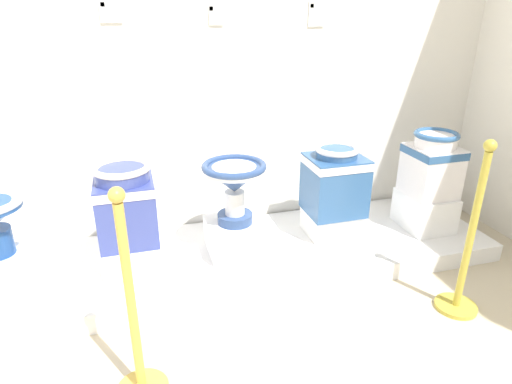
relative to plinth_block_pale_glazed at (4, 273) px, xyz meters
name	(u,v)px	position (x,y,z in m)	size (l,w,h in m)	color
wall_back	(217,14)	(1.37, 0.53, 1.33)	(4.21, 0.06, 3.07)	white
display_platform	(240,257)	(1.37, 0.03, -0.14)	(3.39, 0.90, 0.12)	white
plinth_block_pale_glazed	(4,273)	(0.00, 0.00, 0.00)	(0.36, 0.30, 0.17)	white
plinth_block_slender_white	(132,252)	(0.70, 0.04, 0.00)	(0.34, 0.34, 0.17)	white
antique_toilet_slender_white	(126,202)	(0.70, 0.04, 0.34)	(0.34, 0.33, 0.48)	#394693
plinth_block_squat_floral	(235,236)	(1.34, 0.02, 0.02)	(0.35, 0.35, 0.20)	white
antique_toilet_squat_floral	(234,180)	(1.34, 0.02, 0.40)	(0.39, 0.39, 0.40)	navy
plinth_block_tall_cobalt	(332,222)	(2.04, 0.08, 0.00)	(0.35, 0.31, 0.16)	white
antique_toilet_tall_cobalt	(335,179)	(2.04, 0.08, 0.32)	(0.38, 0.34, 0.47)	#2F588E
plinth_block_rightmost	(424,210)	(2.72, -0.02, 0.04)	(0.30, 0.37, 0.25)	white
antique_toilet_rightmost	(432,163)	(2.72, -0.02, 0.40)	(0.31, 0.32, 0.45)	white
info_placard_second	(110,11)	(0.73, 0.50, 1.35)	(0.13, 0.01, 0.12)	white
info_placard_third	(216,15)	(1.36, 0.50, 1.33)	(0.09, 0.01, 0.12)	white
info_placard_fourth	(316,13)	(2.03, 0.50, 1.34)	(0.11, 0.01, 0.16)	white
stanchion_post_near_left	(135,335)	(0.70, -0.86, 0.12)	(0.23, 0.23, 0.99)	gold
stanchion_post_near_right	(466,259)	(2.44, -0.75, 0.12)	(0.23, 0.23, 0.99)	gold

